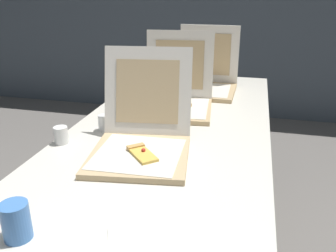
{
  "coord_description": "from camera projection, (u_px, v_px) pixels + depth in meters",
  "views": [
    {
      "loc": [
        0.34,
        -0.91,
        1.36
      ],
      "look_at": [
        0.02,
        0.4,
        0.82
      ],
      "focal_mm": 37.9,
      "sensor_mm": 36.0,
      "label": 1
    }
  ],
  "objects": [
    {
      "name": "table",
      "position": [
        172.0,
        136.0,
        1.64
      ],
      "size": [
        0.87,
        2.02,
        0.76
      ],
      "color": "silver",
      "rests_on": "ground"
    },
    {
      "name": "pizza_box_front",
      "position": [
        141.0,
        140.0,
        1.34
      ],
      "size": [
        0.42,
        0.5,
        0.37
      ],
      "rotation": [
        0.0,
        0.0,
        0.14
      ],
      "color": "tan",
      "rests_on": "table"
    },
    {
      "name": "pizza_box_middle",
      "position": [
        176.0,
        99.0,
        1.82
      ],
      "size": [
        0.4,
        0.42,
        0.38
      ],
      "rotation": [
        0.0,
        0.0,
        0.1
      ],
      "color": "tan",
      "rests_on": "table"
    },
    {
      "name": "pizza_box_back",
      "position": [
        205.0,
        82.0,
        2.13
      ],
      "size": [
        0.36,
        0.37,
        0.38
      ],
      "rotation": [
        0.0,
        0.0,
        -0.02
      ],
      "color": "tan",
      "rests_on": "table"
    },
    {
      "name": "cup_white_near_center",
      "position": [
        105.0,
        123.0,
        1.56
      ],
      "size": [
        0.06,
        0.06,
        0.07
      ],
      "primitive_type": "cylinder",
      "color": "white",
      "rests_on": "table"
    },
    {
      "name": "cup_white_near_left",
      "position": [
        61.0,
        135.0,
        1.43
      ],
      "size": [
        0.06,
        0.06,
        0.07
      ],
      "primitive_type": "cylinder",
      "color": "white",
      "rests_on": "table"
    },
    {
      "name": "cup_white_mid",
      "position": [
        113.0,
        108.0,
        1.75
      ],
      "size": [
        0.06,
        0.06,
        0.07
      ],
      "primitive_type": "cylinder",
      "color": "white",
      "rests_on": "table"
    },
    {
      "name": "cup_printed_front",
      "position": [
        16.0,
        221.0,
        0.89
      ],
      "size": [
        0.07,
        0.07,
        0.1
      ],
      "primitive_type": "cylinder",
      "color": "#477FCC",
      "rests_on": "table"
    },
    {
      "name": "napkin_pile",
      "position": [
        132.0,
        244.0,
        0.88
      ],
      "size": [
        0.17,
        0.18,
        0.01
      ],
      "color": "white",
      "rests_on": "table"
    }
  ]
}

